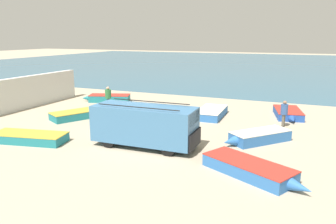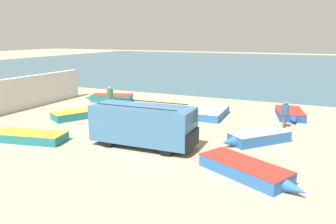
% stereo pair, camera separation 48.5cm
% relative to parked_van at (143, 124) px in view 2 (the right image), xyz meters
% --- Properties ---
extents(ground_plane, '(200.00, 200.00, 0.00)m').
position_rel_parked_van_xyz_m(ground_plane, '(-1.88, 2.86, -1.19)').
color(ground_plane, tan).
extents(sea_water, '(120.00, 80.00, 0.01)m').
position_rel_parked_van_xyz_m(sea_water, '(-1.88, 54.86, -1.18)').
color(sea_water, '#33607A').
rests_on(sea_water, ground_plane).
extents(harbor_wall, '(0.50, 12.80, 2.55)m').
position_rel_parked_van_xyz_m(harbor_wall, '(-12.93, 3.86, 0.08)').
color(harbor_wall, silver).
rests_on(harbor_wall, ground_plane).
extents(parked_van, '(5.52, 2.09, 2.28)m').
position_rel_parked_van_xyz_m(parked_van, '(0.00, 0.00, 0.00)').
color(parked_van, teal).
rests_on(parked_van, ground_plane).
extents(fishing_rowboat_0, '(3.39, 3.68, 0.61)m').
position_rel_parked_van_xyz_m(fishing_rowboat_0, '(5.35, 3.04, -0.88)').
color(fishing_rowboat_0, '#2D66AD').
rests_on(fishing_rowboat_0, ground_plane).
extents(fishing_rowboat_1, '(1.84, 4.45, 0.56)m').
position_rel_parked_van_xyz_m(fishing_rowboat_1, '(1.41, 7.83, -0.91)').
color(fishing_rowboat_1, '#2D66AD').
rests_on(fishing_rowboat_1, ground_plane).
extents(fishing_rowboat_2, '(2.34, 4.11, 0.53)m').
position_rel_parked_van_xyz_m(fishing_rowboat_2, '(6.51, 9.74, -0.93)').
color(fishing_rowboat_2, '#234CA3').
rests_on(fishing_rowboat_2, ground_plane).
extents(fishing_rowboat_3, '(3.24, 4.85, 0.54)m').
position_rel_parked_van_xyz_m(fishing_rowboat_3, '(-6.93, 3.87, -0.92)').
color(fishing_rowboat_3, '#1E757F').
rests_on(fishing_rowboat_3, ground_plane).
extents(fishing_rowboat_4, '(4.99, 2.24, 0.51)m').
position_rel_parked_van_xyz_m(fishing_rowboat_4, '(-6.28, -1.84, -0.94)').
color(fishing_rowboat_4, '#1E757F').
rests_on(fishing_rowboat_4, ground_plane).
extents(fishing_rowboat_5, '(4.30, 2.51, 0.61)m').
position_rel_parked_van_xyz_m(fishing_rowboat_5, '(-8.46, 9.48, -0.88)').
color(fishing_rowboat_5, '#1E757F').
rests_on(fishing_rowboat_5, ground_plane).
extents(fishing_rowboat_6, '(4.65, 3.12, 0.56)m').
position_rel_parked_van_xyz_m(fishing_rowboat_6, '(5.70, -1.57, -0.91)').
color(fishing_rowboat_6, '#2D66AD').
rests_on(fishing_rowboat_6, ground_plane).
extents(fisherman_0, '(0.45, 0.45, 1.70)m').
position_rel_parked_van_xyz_m(fisherman_0, '(6.39, 6.82, -0.17)').
color(fisherman_0, '#5B564C').
rests_on(fisherman_0, ground_plane).
extents(fisherman_1, '(0.47, 0.47, 1.80)m').
position_rel_parked_van_xyz_m(fisherman_1, '(-6.73, 6.90, -0.11)').
color(fisherman_1, navy).
rests_on(fisherman_1, ground_plane).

